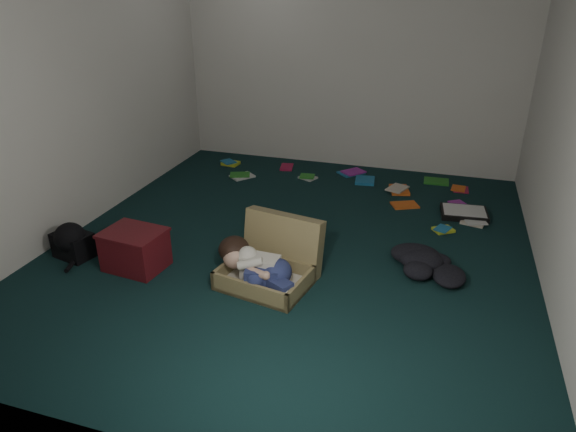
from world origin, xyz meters
The scene contains 11 objects.
floor centered at (0.00, 0.00, 0.00)m, with size 4.50×4.50×0.00m, color black.
wall_back centered at (0.00, 2.25, 1.30)m, with size 4.50×4.50×0.00m, color white.
wall_front centered at (0.00, -2.25, 1.30)m, with size 4.50×4.50×0.00m, color white.
wall_left centered at (-2.00, 0.00, 1.30)m, with size 4.50×4.50×0.00m, color white.
suitcase centered at (0.00, -0.57, 0.14)m, with size 0.76×0.75×0.48m.
person centered at (-0.07, -0.72, 0.18)m, with size 0.68×0.43×0.30m.
maroon_bin centered at (-1.10, -0.74, 0.16)m, with size 0.51×0.42×0.32m.
backpack centered at (-1.70, -0.74, 0.12)m, with size 0.39×0.31×0.23m, color black, non-canonical shape.
clothing_pile centered at (1.19, -0.11, 0.08)m, with size 0.48×0.39×0.15m, color black, non-canonical shape.
paper_tray centered at (1.43, 1.09, 0.03)m, with size 0.47×0.37×0.06m.
book_scatter centered at (0.42, 1.53, 0.01)m, with size 3.10×1.54×0.02m.
Camera 1 is at (1.14, -3.81, 2.14)m, focal length 32.00 mm.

